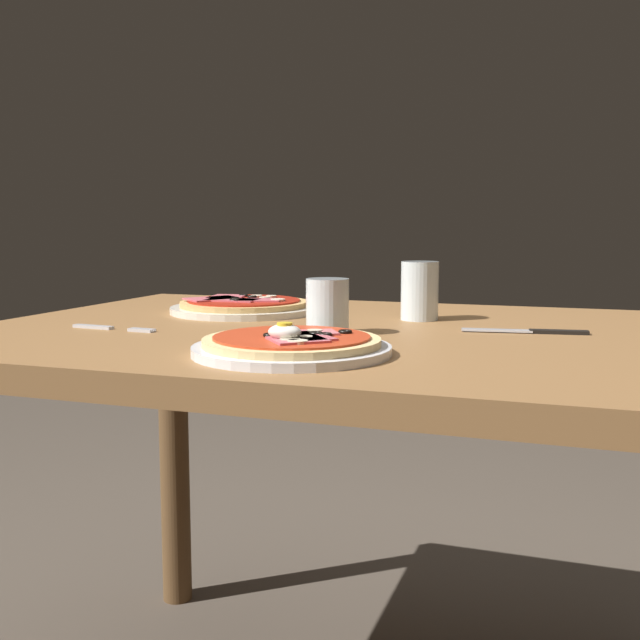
% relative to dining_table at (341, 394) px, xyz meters
% --- Properties ---
extents(dining_table, '(1.21, 0.89, 0.75)m').
position_rel_dining_table_xyz_m(dining_table, '(0.00, 0.00, 0.00)').
color(dining_table, olive).
rests_on(dining_table, ground).
extents(pizza_foreground, '(0.27, 0.27, 0.05)m').
position_rel_dining_table_xyz_m(pizza_foreground, '(0.02, -0.26, 0.12)').
color(pizza_foreground, white).
rests_on(pizza_foreground, dining_table).
extents(pizza_across_left, '(0.28, 0.28, 0.03)m').
position_rel_dining_table_xyz_m(pizza_across_left, '(-0.25, 0.15, 0.12)').
color(pizza_across_left, silver).
rests_on(pizza_across_left, dining_table).
extents(water_glass_near, '(0.07, 0.07, 0.09)m').
position_rel_dining_table_xyz_m(water_glass_near, '(-0.00, -0.07, 0.15)').
color(water_glass_near, silver).
rests_on(water_glass_near, dining_table).
extents(water_glass_far, '(0.07, 0.07, 0.10)m').
position_rel_dining_table_xyz_m(water_glass_far, '(0.10, 0.15, 0.16)').
color(water_glass_far, silver).
rests_on(water_glass_far, dining_table).
extents(fork, '(0.16, 0.03, 0.00)m').
position_rel_dining_table_xyz_m(fork, '(-0.36, -0.14, 0.11)').
color(fork, silver).
rests_on(fork, dining_table).
extents(knife, '(0.20, 0.05, 0.01)m').
position_rel_dining_table_xyz_m(knife, '(0.30, 0.05, 0.11)').
color(knife, silver).
rests_on(knife, dining_table).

